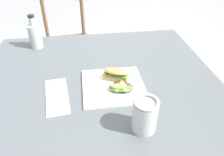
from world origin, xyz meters
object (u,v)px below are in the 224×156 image
dining_table (100,98)px  plate_lunch (113,86)px  bottle_cold_brew (35,37)px  fork_on_napkin (57,93)px  chair_wooden_far (68,42)px  sandwich_half_front (116,74)px  mason_jar_iced_tea (145,116)px

dining_table → plate_lunch: plate_lunch is taller
bottle_cold_brew → fork_on_napkin: bearing=-72.7°
chair_wooden_far → sandwich_half_front: (0.28, -1.05, 0.33)m
sandwich_half_front → bottle_cold_brew: size_ratio=0.65×
chair_wooden_far → bottle_cold_brew: (-0.12, -0.65, 0.36)m
chair_wooden_far → fork_on_napkin: 1.14m
fork_on_napkin → mason_jar_iced_tea: mason_jar_iced_tea is taller
chair_wooden_far → bottle_cold_brew: 0.75m
dining_table → mason_jar_iced_tea: size_ratio=8.65×
plate_lunch → mason_jar_iced_tea: (0.07, -0.25, 0.05)m
chair_wooden_far → bottle_cold_brew: bearing=-100.7°
fork_on_napkin → bottle_cold_brew: bottle_cold_brew is taller
chair_wooden_far → mason_jar_iced_tea: size_ratio=6.73×
plate_lunch → mason_jar_iced_tea: 0.27m
bottle_cold_brew → chair_wooden_far: bearing=79.3°
fork_on_napkin → mason_jar_iced_tea: (0.32, -0.24, 0.05)m
dining_table → fork_on_napkin: bearing=-154.4°
dining_table → bottle_cold_brew: bottle_cold_brew is taller
mason_jar_iced_tea → plate_lunch: bearing=106.1°
dining_table → sandwich_half_front: size_ratio=8.97×
dining_table → chair_wooden_far: size_ratio=1.28×
dining_table → sandwich_half_front: 0.18m
bottle_cold_brew → mason_jar_iced_tea: size_ratio=1.48×
sandwich_half_front → bottle_cold_brew: (-0.41, 0.40, 0.03)m
plate_lunch → mason_jar_iced_tea: bearing=-73.9°
chair_wooden_far → mason_jar_iced_tea: same height
chair_wooden_far → sandwich_half_front: 1.14m
fork_on_napkin → mason_jar_iced_tea: size_ratio=1.44×
dining_table → fork_on_napkin: size_ratio=6.01×
mason_jar_iced_tea → bottle_cold_brew: bearing=123.7°
fork_on_napkin → bottle_cold_brew: 0.48m
bottle_cold_brew → sandwich_half_front: bearing=-44.5°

